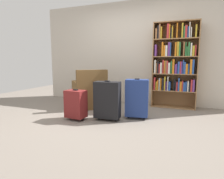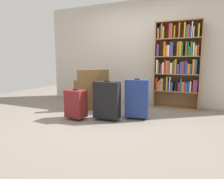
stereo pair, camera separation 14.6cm
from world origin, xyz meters
name	(u,v)px [view 1 (the left image)]	position (x,y,z in m)	size (l,w,h in m)	color
ground_plane	(110,122)	(0.00, 0.00, 0.00)	(9.14, 9.14, 0.00)	slate
back_wall	(135,53)	(0.00, 1.82, 1.30)	(5.22, 0.10, 2.60)	beige
bookshelf	(175,63)	(0.99, 1.58, 1.05)	(0.99, 0.34, 1.96)	olive
armchair	(90,94)	(-0.85, 0.87, 0.32)	(0.99, 0.99, 0.90)	brown
mug	(106,109)	(-0.35, 0.68, 0.05)	(0.12, 0.08, 0.10)	red
suitcase_black	(107,100)	(-0.08, 0.09, 0.38)	(0.49, 0.29, 0.74)	black
suitcase_navy_blue	(137,98)	(0.40, 0.38, 0.40)	(0.45, 0.29, 0.77)	navy
suitcase_dark_red	(76,104)	(-0.63, -0.10, 0.30)	(0.38, 0.28, 0.58)	maroon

